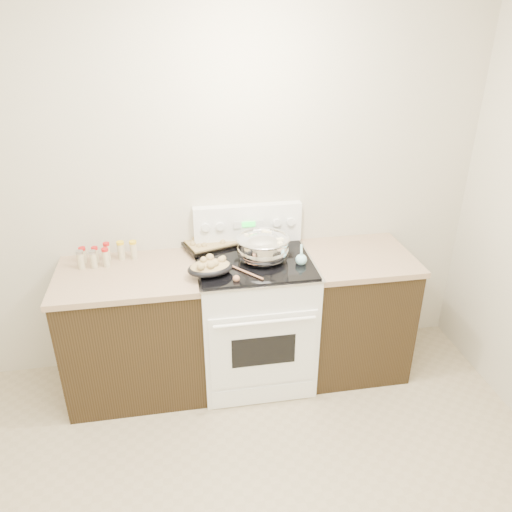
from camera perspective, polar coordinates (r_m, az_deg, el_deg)
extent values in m
cube|color=beige|center=(3.45, -6.96, 7.75)|extent=(4.00, 0.05, 2.70)
cube|color=black|center=(3.56, -13.62, -8.69)|extent=(0.90, 0.64, 0.88)
cube|color=brown|center=(3.32, -14.45, -2.17)|extent=(0.93, 0.67, 0.04)
cube|color=black|center=(3.75, 10.98, -6.43)|extent=(0.70, 0.64, 0.88)
cube|color=brown|center=(3.52, 11.62, -0.13)|extent=(0.73, 0.67, 0.04)
cube|color=white|center=(3.56, -0.14, -7.45)|extent=(0.76, 0.66, 0.92)
cube|color=white|center=(3.29, 0.86, -10.75)|extent=(0.70, 0.01, 0.55)
cube|color=black|center=(3.28, 0.88, -10.82)|extent=(0.42, 0.01, 0.22)
cylinder|color=white|center=(3.12, 1.02, -7.59)|extent=(0.65, 0.02, 0.02)
cube|color=white|center=(3.53, 0.81, -15.58)|extent=(0.70, 0.01, 0.14)
cube|color=silver|center=(3.32, -0.15, -0.76)|extent=(0.78, 0.68, 0.01)
cube|color=black|center=(3.31, -0.15, -0.58)|extent=(0.74, 0.64, 0.01)
cube|color=white|center=(3.52, -0.95, 3.70)|extent=(0.76, 0.07, 0.28)
cylinder|color=white|center=(3.44, -5.79, 3.27)|extent=(0.06, 0.02, 0.06)
cylinder|color=white|center=(3.45, -4.13, 3.39)|extent=(0.06, 0.02, 0.06)
cylinder|color=white|center=(3.50, 2.41, 3.83)|extent=(0.06, 0.02, 0.06)
cylinder|color=white|center=(3.52, 4.00, 3.93)|extent=(0.06, 0.02, 0.06)
cube|color=#19E533|center=(3.47, -0.85, 3.64)|extent=(0.09, 0.00, 0.04)
cube|color=silver|center=(3.46, -2.15, 3.54)|extent=(0.05, 0.00, 0.05)
cube|color=silver|center=(3.48, 0.46, 3.72)|extent=(0.05, 0.00, 0.05)
ellipsoid|color=silver|center=(3.29, 0.80, 0.69)|extent=(0.45, 0.45, 0.21)
cylinder|color=silver|center=(3.32, 0.79, -0.29)|extent=(0.19, 0.19, 0.01)
torus|color=silver|center=(3.26, 0.81, 2.01)|extent=(0.35, 0.35, 0.02)
cylinder|color=silver|center=(3.28, 0.80, 1.05)|extent=(0.33, 0.33, 0.12)
cylinder|color=olive|center=(3.26, 0.81, 1.82)|extent=(0.31, 0.31, 0.00)
cube|color=#F4E9B4|center=(3.32, -0.52, 2.42)|extent=(0.03, 0.03, 0.02)
cube|color=#F4E9B4|center=(3.36, 1.13, 2.70)|extent=(0.03, 0.03, 0.02)
cube|color=#F4E9B4|center=(3.25, 2.54, 1.81)|extent=(0.03, 0.03, 0.02)
cube|color=#F4E9B4|center=(3.32, -1.13, 2.38)|extent=(0.03, 0.03, 0.02)
cube|color=#F4E9B4|center=(3.19, 0.97, 1.35)|extent=(0.03, 0.03, 0.02)
cube|color=#F4E9B4|center=(3.29, 1.96, 2.17)|extent=(0.03, 0.03, 0.02)
cube|color=#F4E9B4|center=(3.35, 1.47, 2.60)|extent=(0.03, 0.03, 0.02)
cube|color=#F4E9B4|center=(3.30, 1.54, 2.19)|extent=(0.03, 0.03, 0.02)
cube|color=#F4E9B4|center=(3.20, 2.76, 1.35)|extent=(0.03, 0.03, 0.03)
cube|color=#F4E9B4|center=(3.37, 0.95, 2.74)|extent=(0.04, 0.04, 0.03)
cube|color=#F4E9B4|center=(3.30, 1.25, 2.23)|extent=(0.02, 0.02, 0.02)
cube|color=#F4E9B4|center=(3.26, 2.88, 1.85)|extent=(0.04, 0.04, 0.03)
cube|color=#F4E9B4|center=(3.26, -0.49, 1.92)|extent=(0.03, 0.03, 0.02)
cube|color=#F4E9B4|center=(3.24, 0.99, 1.72)|extent=(0.03, 0.03, 0.02)
cube|color=#F4E9B4|center=(3.27, 1.77, 1.98)|extent=(0.04, 0.04, 0.03)
cube|color=#F4E9B4|center=(3.35, 1.54, 2.60)|extent=(0.03, 0.03, 0.03)
ellipsoid|color=black|center=(3.14, -5.27, -1.40)|extent=(0.32, 0.25, 0.08)
ellipsoid|color=tan|center=(3.13, -5.28, -1.21)|extent=(0.29, 0.22, 0.06)
sphere|color=tan|center=(3.06, -6.33, -1.21)|extent=(0.05, 0.05, 0.05)
sphere|color=tan|center=(3.09, -4.74, -0.86)|extent=(0.05, 0.05, 0.05)
sphere|color=tan|center=(3.17, -5.30, -0.19)|extent=(0.05, 0.05, 0.05)
sphere|color=tan|center=(3.14, -3.79, -0.29)|extent=(0.04, 0.04, 0.04)
sphere|color=tan|center=(3.13, -6.02, -0.45)|extent=(0.04, 0.04, 0.04)
sphere|color=tan|center=(3.14, -4.01, -0.46)|extent=(0.05, 0.05, 0.05)
sphere|color=tan|center=(3.07, -5.20, -1.07)|extent=(0.05, 0.05, 0.05)
sphere|color=tan|center=(3.10, -4.94, -0.89)|extent=(0.04, 0.04, 0.04)
cube|color=black|center=(3.53, -5.17, 1.36)|extent=(0.42, 0.35, 0.02)
cube|color=tan|center=(3.52, -5.18, 1.54)|extent=(0.38, 0.31, 0.02)
sphere|color=tan|center=(3.53, -3.36, 1.84)|extent=(0.04, 0.04, 0.04)
sphere|color=tan|center=(3.48, -7.22, 1.38)|extent=(0.04, 0.04, 0.04)
sphere|color=tan|center=(3.54, -7.00, 1.87)|extent=(0.04, 0.04, 0.04)
sphere|color=tan|center=(3.51, -3.82, 1.64)|extent=(0.04, 0.04, 0.04)
sphere|color=tan|center=(3.49, -3.83, 1.53)|extent=(0.04, 0.04, 0.04)
sphere|color=tan|center=(3.59, -3.32, 2.31)|extent=(0.04, 0.04, 0.04)
sphere|color=tan|center=(3.58, -7.11, 2.03)|extent=(0.04, 0.04, 0.04)
sphere|color=tan|center=(3.52, -7.22, 1.57)|extent=(0.03, 0.03, 0.03)
sphere|color=tan|center=(3.45, -6.51, 1.15)|extent=(0.04, 0.04, 0.04)
sphere|color=tan|center=(3.46, -5.92, 1.23)|extent=(0.04, 0.04, 0.04)
cylinder|color=#A46A4B|center=(3.15, -1.21, -1.82)|extent=(0.19, 0.23, 0.01)
sphere|color=#A46A4B|center=(3.07, -2.27, -2.60)|extent=(0.04, 0.04, 0.04)
sphere|color=#97D8E1|center=(3.27, 5.18, -0.42)|extent=(0.08, 0.08, 0.08)
cylinder|color=#97D8E1|center=(3.36, 5.21, 0.79)|extent=(0.08, 0.24, 0.07)
cylinder|color=#BFB28C|center=(3.51, -19.16, -0.01)|extent=(0.04, 0.04, 0.09)
cylinder|color=#B21414|center=(3.49, -19.29, 0.78)|extent=(0.05, 0.05, 0.02)
cylinder|color=#BFB28C|center=(3.49, -17.86, 0.03)|extent=(0.04, 0.04, 0.09)
cylinder|color=#B21414|center=(3.47, -17.99, 0.84)|extent=(0.04, 0.04, 0.02)
cylinder|color=#BFB28C|center=(3.48, -16.63, 0.34)|extent=(0.04, 0.04, 0.11)
cylinder|color=#B21414|center=(3.45, -16.77, 1.31)|extent=(0.04, 0.04, 0.02)
cylinder|color=#BFB28C|center=(3.48, -15.15, 0.48)|extent=(0.05, 0.05, 0.11)
cylinder|color=gold|center=(3.45, -15.27, 1.45)|extent=(0.05, 0.05, 0.02)
cylinder|color=#BFB28C|center=(3.46, -13.80, 0.55)|extent=(0.05, 0.05, 0.11)
cylinder|color=gold|center=(3.43, -13.91, 1.53)|extent=(0.05, 0.05, 0.02)
cylinder|color=#BFB28C|center=(3.43, -19.38, -0.54)|extent=(0.04, 0.04, 0.11)
cylinder|color=#B2B2B7|center=(3.40, -19.53, 0.41)|extent=(0.05, 0.05, 0.02)
cylinder|color=#BFB28C|center=(3.41, -18.05, -0.50)|extent=(0.04, 0.04, 0.10)
cylinder|color=#B2B2B7|center=(3.39, -18.19, 0.43)|extent=(0.04, 0.04, 0.02)
cylinder|color=#BFB28C|center=(3.41, -16.77, -0.29)|extent=(0.04, 0.04, 0.11)
cylinder|color=#B21414|center=(3.38, -16.91, 0.70)|extent=(0.05, 0.05, 0.02)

